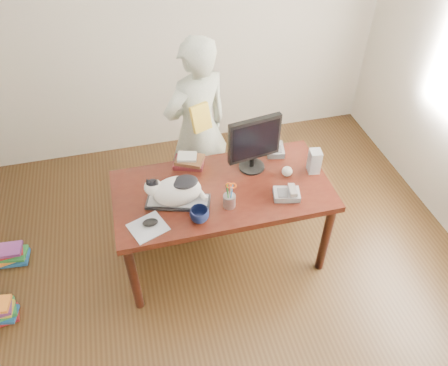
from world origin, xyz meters
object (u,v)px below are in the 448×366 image
baseball (287,171)px  phone (287,194)px  monitor (254,142)px  calculator (275,150)px  desk (220,195)px  coffee_mug (199,215)px  keyboard (178,202)px  pen_cup (229,200)px  speaker (314,161)px  book_pile_b (12,254)px  person (198,129)px  mouse (150,222)px  cat (175,190)px  book_stack (189,161)px

baseball → phone: bearing=-109.9°
monitor → calculator: monitor is taller
desk → coffee_mug: coffee_mug is taller
keyboard → coffee_mug: coffee_mug is taller
pen_cup → keyboard: bearing=161.4°
desk → monitor: monitor is taller
speaker → calculator: size_ratio=0.92×
keyboard → book_pile_b: (-1.38, 0.42, -0.69)m
keyboard → pen_cup: bearing=-0.9°
pen_cup → person: bearing=93.4°
calculator → desk: bearing=-143.2°
monitor → speaker: size_ratio=2.43×
monitor → mouse: monitor is taller
keyboard → pen_cup: 0.37m
monitor → calculator: 0.36m
desk → pen_cup: size_ratio=7.13×
person → book_pile_b: person is taller
cat → calculator: 0.95m
monitor → mouse: 0.95m
speaker → monitor: bearing=171.2°
book_stack → pen_cup: bearing=-47.5°
desk → keyboard: bearing=-156.8°
mouse → book_pile_b: bearing=132.0°
monitor → book_pile_b: bearing=165.5°
phone → book_pile_b: bearing=179.4°
baseball → book_stack: (-0.70, 0.31, -0.00)m
phone → person: person is taller
speaker → baseball: speaker is taller
person → keyboard: bearing=46.4°
phone → mouse: bearing=-164.6°
speaker → book_stack: (-0.91, 0.30, -0.06)m
baseball → book_pile_b: (-2.23, 0.33, -0.72)m
keyboard → book_stack: size_ratio=1.77×
book_stack → cat: bearing=-91.3°
mouse → person: person is taller
book_pile_b → mouse: bearing=-26.5°
coffee_mug → speaker: (0.95, 0.29, 0.04)m
calculator → person: (-0.56, 0.36, 0.04)m
desk → keyboard: 0.40m
keyboard → book_stack: bearing=86.3°
person → monitor: bearing=100.6°
pen_cup → book_pile_b: (-1.73, 0.53, -0.74)m
calculator → mouse: bearing=-140.7°
baseball → person: bearing=130.5°
desk → person: 0.63m
cat → book_stack: bearing=84.5°
coffee_mug → person: 0.96m
desk → calculator: 0.59m
monitor → book_stack: monitor is taller
coffee_mug → speaker: speaker is taller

